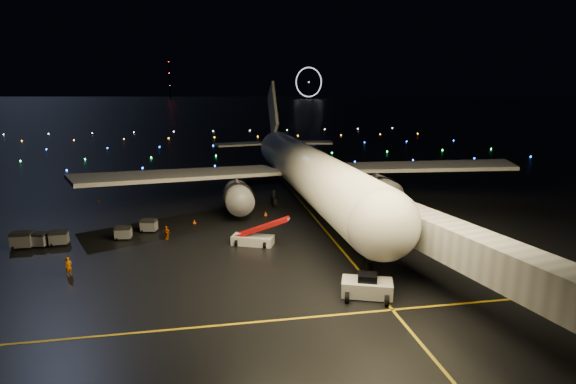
# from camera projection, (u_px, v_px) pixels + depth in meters

# --- Properties ---
(ground) EXTENTS (2000.00, 2000.00, 0.00)m
(ground) POSITION_uv_depth(u_px,v_px,m) (210.00, 113.00, 331.57)
(ground) COLOR black
(ground) RESTS_ON ground
(lane_centre) EXTENTS (0.25, 80.00, 0.02)m
(lane_centre) POSITION_uv_depth(u_px,v_px,m) (318.00, 222.00, 60.29)
(lane_centre) COLOR gold
(lane_centre) RESTS_ON ground
(lane_cross) EXTENTS (60.00, 0.25, 0.02)m
(lane_cross) POSITION_uv_depth(u_px,v_px,m) (177.00, 329.00, 33.39)
(lane_cross) COLOR gold
(lane_cross) RESTS_ON ground
(airliner) EXTENTS (68.12, 64.85, 18.91)m
(airliner) POSITION_uv_depth(u_px,v_px,m) (302.00, 142.00, 69.08)
(airliner) COLOR silver
(airliner) RESTS_ON ground
(pushback_tug) EXTENTS (4.79, 3.56, 2.04)m
(pushback_tug) POSITION_uv_depth(u_px,v_px,m) (367.00, 285.00, 38.54)
(pushback_tug) COLOR silver
(pushback_tug) RESTS_ON ground
(belt_loader) EXTENTS (7.10, 4.37, 3.35)m
(belt_loader) POSITION_uv_depth(u_px,v_px,m) (253.00, 231.00, 51.19)
(belt_loader) COLOR silver
(belt_loader) RESTS_ON ground
(crew_a) EXTENTS (0.77, 0.80, 1.86)m
(crew_a) POSITION_uv_depth(u_px,v_px,m) (69.00, 266.00, 42.84)
(crew_a) COLOR orange
(crew_a) RESTS_ON ground
(crew_c) EXTENTS (0.97, 0.92, 1.62)m
(crew_c) POSITION_uv_depth(u_px,v_px,m) (167.00, 233.00, 53.21)
(crew_c) COLOR orange
(crew_c) RESTS_ON ground
(safety_cone_0) EXTENTS (0.65, 0.65, 0.55)m
(safety_cone_0) POSITION_uv_depth(u_px,v_px,m) (266.00, 214.00, 63.29)
(safety_cone_0) COLOR #E84E05
(safety_cone_0) RESTS_ON ground
(safety_cone_1) EXTENTS (0.42, 0.42, 0.44)m
(safety_cone_1) POSITION_uv_depth(u_px,v_px,m) (245.00, 204.00, 68.65)
(safety_cone_1) COLOR #E84E05
(safety_cone_1) RESTS_ON ground
(safety_cone_2) EXTENTS (0.48, 0.48, 0.53)m
(safety_cone_2) POSITION_uv_depth(u_px,v_px,m) (194.00, 221.00, 59.57)
(safety_cone_2) COLOR #E84E05
(safety_cone_2) RESTS_ON ground
(safety_cone_3) EXTENTS (0.47, 0.47, 0.50)m
(safety_cone_3) POSITION_uv_depth(u_px,v_px,m) (98.00, 200.00, 70.83)
(safety_cone_3) COLOR #E84E05
(safety_cone_3) RESTS_ON ground
(ferris_wheel) EXTENTS (49.33, 16.80, 52.00)m
(ferris_wheel) POSITION_uv_depth(u_px,v_px,m) (309.00, 83.00, 757.73)
(ferris_wheel) COLOR black
(ferris_wheel) RESTS_ON ground
(radio_mast) EXTENTS (1.80, 1.80, 64.00)m
(radio_mast) POSITION_uv_depth(u_px,v_px,m) (170.00, 79.00, 736.06)
(radio_mast) COLOR black
(radio_mast) RESTS_ON ground
(taxiway_lights) EXTENTS (164.00, 92.00, 0.36)m
(taxiway_lights) POSITION_uv_depth(u_px,v_px,m) (215.00, 143.00, 145.47)
(taxiway_lights) COLOR black
(taxiway_lights) RESTS_ON ground
(baggage_cart_0) EXTENTS (2.11, 1.70, 1.58)m
(baggage_cart_0) POSITION_uv_depth(u_px,v_px,m) (149.00, 226.00, 56.01)
(baggage_cart_0) COLOR slate
(baggage_cart_0) RESTS_ON ground
(baggage_cart_1) EXTENTS (1.88, 1.37, 1.54)m
(baggage_cart_1) POSITION_uv_depth(u_px,v_px,m) (123.00, 233.00, 53.26)
(baggage_cart_1) COLOR slate
(baggage_cart_1) RESTS_ON ground
(baggage_cart_2) EXTENTS (2.03, 1.50, 1.64)m
(baggage_cart_2) POSITION_uv_depth(u_px,v_px,m) (59.00, 238.00, 51.27)
(baggage_cart_2) COLOR slate
(baggage_cart_2) RESTS_ON ground
(baggage_cart_3) EXTENTS (2.17, 1.52, 1.84)m
(baggage_cart_3) POSITION_uv_depth(u_px,v_px,m) (22.00, 240.00, 50.29)
(baggage_cart_3) COLOR slate
(baggage_cart_3) RESTS_ON ground
(baggage_cart_4) EXTENTS (2.14, 1.71, 1.61)m
(baggage_cart_4) POSITION_uv_depth(u_px,v_px,m) (39.00, 240.00, 50.76)
(baggage_cart_4) COLOR slate
(baggage_cart_4) RESTS_ON ground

